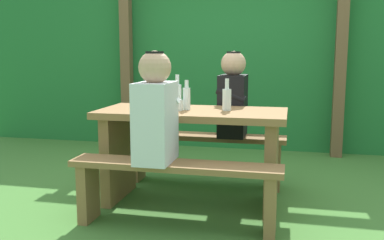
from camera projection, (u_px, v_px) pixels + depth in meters
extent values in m
plane|color=#457B34|center=(192.00, 203.00, 3.38)|extent=(12.00, 12.00, 0.00)
cube|color=#236F32|center=(233.00, 66.00, 5.46)|extent=(6.40, 0.66, 1.97)
cube|color=brown|center=(127.00, 66.00, 5.27)|extent=(0.12, 0.12, 1.98)
cube|color=brown|center=(340.00, 68.00, 4.72)|extent=(0.12, 0.12, 1.98)
cube|color=olive|center=(192.00, 113.00, 3.27)|extent=(1.40, 0.64, 0.05)
cube|color=olive|center=(119.00, 156.00, 3.46)|extent=(0.08, 0.54, 0.68)
cube|color=olive|center=(272.00, 165.00, 3.19)|extent=(0.08, 0.54, 0.68)
cube|color=olive|center=(175.00, 166.00, 2.83)|extent=(1.40, 0.24, 0.04)
cube|color=olive|center=(88.00, 192.00, 3.00)|extent=(0.07, 0.22, 0.41)
cube|color=olive|center=(270.00, 206.00, 2.73)|extent=(0.07, 0.22, 0.41)
cube|color=olive|center=(205.00, 137.00, 3.79)|extent=(1.40, 0.24, 0.04)
cube|color=olive|center=(138.00, 158.00, 3.96)|extent=(0.07, 0.22, 0.41)
cube|color=olive|center=(276.00, 166.00, 3.69)|extent=(0.07, 0.22, 0.41)
cube|color=silver|center=(156.00, 122.00, 2.81)|extent=(0.22, 0.34, 0.52)
sphere|color=tan|center=(155.00, 67.00, 2.76)|extent=(0.21, 0.21, 0.21)
cylinder|color=black|center=(155.00, 53.00, 2.75)|extent=(0.12, 0.12, 0.02)
cylinder|color=silver|center=(162.00, 104.00, 2.93)|extent=(0.25, 0.07, 0.15)
cube|color=black|center=(233.00, 106.00, 3.70)|extent=(0.22, 0.34, 0.52)
sphere|color=tan|center=(233.00, 64.00, 3.64)|extent=(0.21, 0.21, 0.21)
cylinder|color=black|center=(234.00, 53.00, 3.63)|extent=(0.12, 0.12, 0.02)
cylinder|color=black|center=(231.00, 95.00, 3.55)|extent=(0.25, 0.07, 0.15)
cylinder|color=silver|center=(178.00, 105.00, 3.22)|extent=(0.08, 0.08, 0.08)
cylinder|color=silver|center=(227.00, 100.00, 3.23)|extent=(0.07, 0.07, 0.16)
cylinder|color=silver|center=(227.00, 84.00, 3.21)|extent=(0.03, 0.03, 0.08)
cylinder|color=silver|center=(187.00, 99.00, 3.27)|extent=(0.06, 0.06, 0.17)
cylinder|color=silver|center=(187.00, 84.00, 3.25)|extent=(0.03, 0.03, 0.06)
cylinder|color=silver|center=(177.00, 97.00, 3.33)|extent=(0.06, 0.06, 0.19)
cylinder|color=silver|center=(177.00, 79.00, 3.31)|extent=(0.03, 0.03, 0.08)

